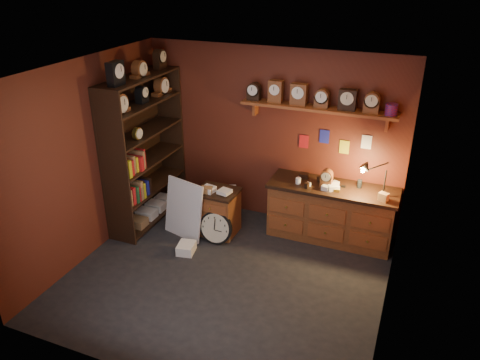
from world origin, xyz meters
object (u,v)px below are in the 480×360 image
(big_round_clock, at_px, (216,228))
(shelving_unit, at_px, (143,145))
(low_cabinet, at_px, (217,210))
(workbench, at_px, (331,210))

(big_round_clock, bearing_deg, shelving_unit, 168.46)
(low_cabinet, distance_m, big_round_clock, 0.32)
(shelving_unit, bearing_deg, low_cabinet, -0.07)
(shelving_unit, height_order, workbench, shelving_unit)
(shelving_unit, xyz_separation_m, workbench, (2.84, 0.49, -0.78))
(workbench, bearing_deg, big_round_clock, -153.30)
(shelving_unit, relative_size, big_round_clock, 5.11)
(shelving_unit, height_order, low_cabinet, shelving_unit)
(shelving_unit, relative_size, workbench, 1.39)
(shelving_unit, height_order, big_round_clock, shelving_unit)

